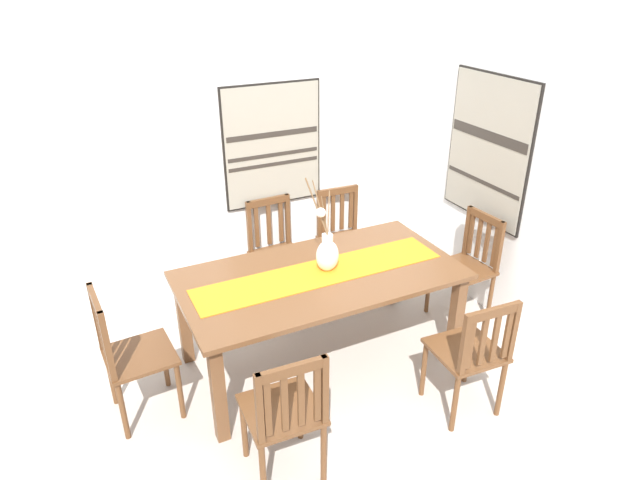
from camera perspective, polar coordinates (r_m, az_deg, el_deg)
name	(u,v)px	position (r m, az deg, el deg)	size (l,w,h in m)	color
ground_plane	(341,429)	(3.79, 2.14, -18.95)	(6.40, 6.40, 0.03)	#B2A89E
wall_back	(235,150)	(4.58, -8.77, 9.23)	(6.40, 0.12, 2.70)	white
wall_side	(587,187)	(4.14, 25.89, 4.94)	(0.12, 6.40, 2.70)	white
dining_table	(320,285)	(3.93, 0.04, -4.64)	(1.97, 1.02, 0.75)	brown
table_runner	(320,273)	(3.88, 0.04, -3.40)	(1.81, 0.36, 0.01)	orange
centerpiece_vase	(327,252)	(3.84, 0.72, -1.24)	(0.23, 0.16, 0.70)	silver
chair_0	(129,353)	(3.75, -19.16, -11.02)	(0.45, 0.45, 0.95)	brown
chair_1	(468,265)	(4.69, 15.05, -2.49)	(0.44, 0.44, 0.91)	brown
chair_2	(471,352)	(3.71, 15.41, -11.15)	(0.45, 0.45, 0.90)	brown
chair_3	(343,237)	(4.99, 2.42, 0.32)	(0.44, 0.44, 0.91)	brown
chair_4	(276,252)	(4.75, -4.56, -1.20)	(0.44, 0.44, 0.93)	brown
chair_5	(285,413)	(3.18, -3.65, -17.41)	(0.44, 0.44, 0.91)	brown
painting_on_back_wall	(272,145)	(4.61, -4.94, 9.73)	(0.85, 0.05, 1.02)	black
painting_on_side_wall	(488,149)	(4.65, 17.04, 8.98)	(0.05, 0.90, 1.18)	black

